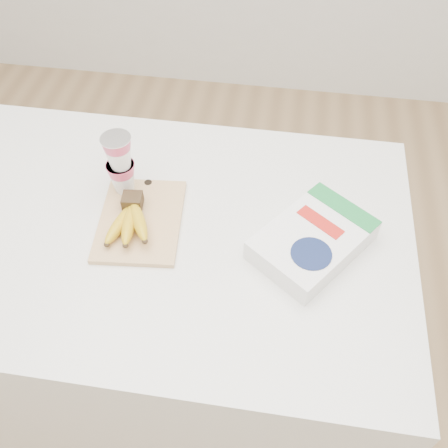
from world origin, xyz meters
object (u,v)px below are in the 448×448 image
(table, at_px, (174,322))
(cereal_box, at_px, (313,240))
(bananas, at_px, (130,220))
(yogurt_stack, at_px, (120,163))
(cutting_board, at_px, (141,220))

(table, height_order, cereal_box, cereal_box)
(bananas, bearing_deg, yogurt_stack, 111.76)
(cereal_box, bearing_deg, yogurt_stack, -156.06)
(cutting_board, height_order, cereal_box, cereal_box)
(bananas, bearing_deg, cutting_board, 57.42)
(cutting_board, xyz_separation_m, cereal_box, (0.42, -0.02, 0.02))
(table, xyz_separation_m, cutting_board, (-0.05, 0.01, 0.47))
(table, relative_size, bananas, 7.38)
(cutting_board, bearing_deg, bananas, -128.06)
(yogurt_stack, bearing_deg, table, -41.92)
(bananas, height_order, cereal_box, bananas)
(table, bearing_deg, cereal_box, -1.26)
(table, relative_size, cereal_box, 3.77)
(cutting_board, bearing_deg, yogurt_stack, 119.00)
(table, height_order, cutting_board, cutting_board)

